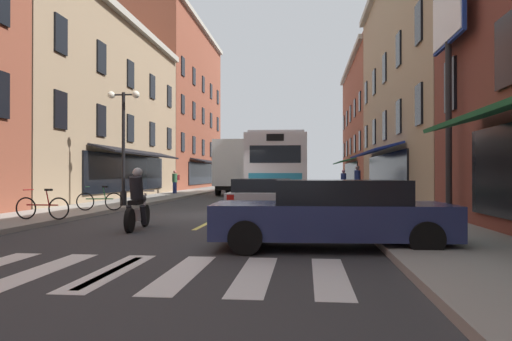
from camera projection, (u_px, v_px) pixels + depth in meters
ground_plane at (224, 216)px, 17.13m from camera, size 34.80×80.00×0.10m
lane_centre_dashes at (223, 215)px, 16.88m from camera, size 0.14×73.90×0.01m
crosswalk_near at (112, 271)px, 7.18m from camera, size 7.10×2.80×0.01m
sidewalk_left at (70, 212)px, 17.74m from camera, size 3.00×80.00×0.14m
sidewalk_right at (390, 214)px, 16.51m from camera, size 3.00×80.00×0.14m
billboard_sign at (448, 39)px, 13.58m from camera, size 0.40×2.82×6.91m
transit_bus at (280, 169)px, 24.89m from camera, size 2.83×12.04×3.32m
box_truck at (238, 168)px, 33.94m from camera, size 2.52×7.10×3.78m
sedan_near at (263, 199)px, 15.03m from camera, size 2.07×4.44×1.34m
sedan_mid at (255, 182)px, 44.28m from camera, size 1.95×4.47×1.42m
sedan_far at (333, 213)px, 9.40m from camera, size 4.74×2.11×1.37m
motorcycle_rider at (138, 203)px, 12.61m from camera, size 0.62×2.07×1.66m
bicycle_near at (42, 207)px, 13.97m from camera, size 1.71×0.48×0.91m
bicycle_mid at (100, 201)px, 17.42m from camera, size 1.70×0.48×0.91m
pedestrian_near at (175, 181)px, 32.96m from camera, size 0.52×0.45×1.61m
pedestrian_mid at (344, 182)px, 30.97m from camera, size 0.36×0.36×1.64m
pedestrian_far at (357, 181)px, 27.66m from camera, size 0.36×0.36×1.83m
street_lamp_twin at (123, 142)px, 20.22m from camera, size 1.42×0.32×4.92m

